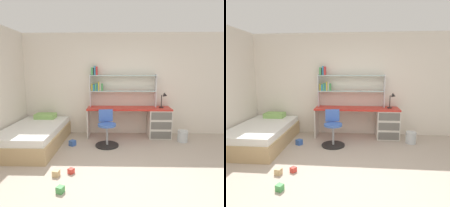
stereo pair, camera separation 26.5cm
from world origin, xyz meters
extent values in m
cube|color=#B2A393|center=(0.00, 0.00, -0.01)|extent=(6.06, 6.04, 0.02)
cube|color=silver|center=(0.00, 2.55, 1.31)|extent=(6.06, 0.06, 2.61)
cube|color=red|center=(0.19, 2.23, 0.73)|extent=(2.08, 0.53, 0.04)
cube|color=silver|center=(0.96, 2.23, 0.35)|extent=(0.54, 0.50, 0.71)
cube|color=silver|center=(-0.83, 2.23, 0.35)|extent=(0.03, 0.47, 0.71)
cube|color=#64625E|center=(0.96, 1.98, 0.12)|extent=(0.49, 0.01, 0.18)
cube|color=#64625E|center=(0.96, 1.98, 0.35)|extent=(0.49, 0.01, 0.18)
cube|color=#64625E|center=(0.96, 1.98, 0.59)|extent=(0.49, 0.01, 0.18)
cube|color=silver|center=(-0.78, 2.38, 1.16)|extent=(0.02, 0.22, 0.83)
cube|color=silver|center=(0.87, 2.38, 1.16)|extent=(0.02, 0.22, 0.83)
cube|color=silver|center=(0.04, 2.38, 1.15)|extent=(1.64, 0.22, 0.02)
cube|color=silver|center=(0.04, 2.38, 1.55)|extent=(1.64, 0.22, 0.02)
cube|color=yellow|center=(-0.74, 2.38, 1.25)|extent=(0.03, 0.14, 0.17)
cube|color=#338CBF|center=(-0.69, 2.38, 1.24)|extent=(0.04, 0.15, 0.16)
cube|color=#4CA559|center=(-0.65, 2.38, 1.25)|extent=(0.04, 0.15, 0.18)
cube|color=#338CBF|center=(-0.61, 2.38, 1.25)|extent=(0.03, 0.16, 0.18)
cube|color=yellow|center=(-0.57, 2.38, 1.27)|extent=(0.03, 0.19, 0.22)
cube|color=beige|center=(-0.53, 2.38, 1.27)|extent=(0.04, 0.14, 0.22)
cube|color=#4CA559|center=(-0.49, 2.38, 1.25)|extent=(0.04, 0.13, 0.18)
cube|color=#4CA559|center=(-0.73, 2.38, 1.65)|extent=(0.04, 0.14, 0.19)
cube|color=#26262D|center=(-0.69, 2.38, 1.65)|extent=(0.02, 0.13, 0.18)
cube|color=#338CBF|center=(-0.66, 2.38, 1.67)|extent=(0.03, 0.16, 0.23)
cube|color=red|center=(-0.62, 2.38, 1.66)|extent=(0.04, 0.18, 0.21)
cylinder|color=black|center=(1.01, 2.27, 0.76)|extent=(0.12, 0.12, 0.02)
cylinder|color=black|center=(1.01, 2.27, 0.92)|extent=(0.02, 0.02, 0.30)
cone|color=black|center=(1.09, 2.22, 1.07)|extent=(0.12, 0.11, 0.13)
cylinder|color=black|center=(-0.32, 1.56, 0.01)|extent=(0.52, 0.52, 0.03)
cylinder|color=#A5A8AD|center=(-0.32, 1.56, 0.23)|extent=(0.05, 0.05, 0.46)
cylinder|color=#3F66BF|center=(-0.32, 1.56, 0.48)|extent=(0.40, 0.40, 0.05)
cube|color=#3F66BF|center=(-0.36, 1.73, 0.66)|extent=(0.32, 0.10, 0.28)
cube|color=tan|center=(-1.93, 1.51, 0.16)|extent=(1.15, 1.97, 0.32)
cube|color=white|center=(-1.93, 1.51, 0.39)|extent=(1.09, 1.91, 0.14)
cube|color=#8CBF66|center=(-1.93, 2.25, 0.52)|extent=(0.50, 0.32, 0.12)
cylinder|color=silver|center=(1.45, 1.87, 0.13)|extent=(0.24, 0.24, 0.27)
cube|color=tan|center=(-1.07, 0.21, 0.05)|extent=(0.12, 0.12, 0.10)
cube|color=#3860B7|center=(-1.10, 1.55, 0.06)|extent=(0.17, 0.17, 0.12)
cube|color=red|center=(-0.85, 0.30, 0.04)|extent=(0.12, 0.12, 0.09)
cube|color=#479E51|center=(-0.88, -0.23, 0.05)|extent=(0.12, 0.12, 0.09)
camera|label=1|loc=(-0.11, -2.79, 1.68)|focal=32.66mm
camera|label=2|loc=(0.16, -2.78, 1.68)|focal=32.66mm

